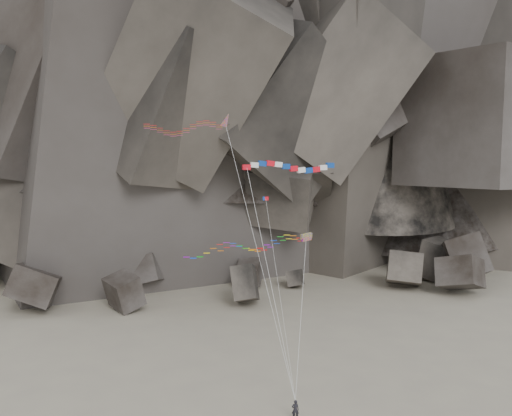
{
  "coord_description": "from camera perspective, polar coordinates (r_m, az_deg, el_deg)",
  "views": [
    {
      "loc": [
        -11.36,
        -51.99,
        22.93
      ],
      "look_at": [
        -2.85,
        6.0,
        16.7
      ],
      "focal_mm": 40.0,
      "sensor_mm": 36.0,
      "label": 1
    }
  ],
  "objects": [
    {
      "name": "pennant_kite",
      "position": [
        53.3,
        1.48,
        -2.74
      ],
      "size": [
        1.47,
        8.57,
        16.65
      ],
      "rotation": [
        0.0,
        0.0,
        -0.14
      ],
      "color": "red",
      "rests_on": "ground"
    },
    {
      "name": "headland",
      "position": [
        123.99,
        -3.1,
        14.9
      ],
      "size": [
        110.0,
        70.0,
        84.0
      ],
      "primitive_type": null,
      "color": "#544C44",
      "rests_on": "ground"
    },
    {
      "name": "ground",
      "position": [
        57.94,
        3.82,
        -17.26
      ],
      "size": [
        260.0,
        260.0,
        0.0
      ],
      "primitive_type": "plane",
      "color": "#9D967F",
      "rests_on": "ground"
    },
    {
      "name": "boulder_field",
      "position": [
        91.13,
        5.94,
        -6.89
      ],
      "size": [
        75.68,
        19.28,
        9.63
      ],
      "color": "#47423F",
      "rests_on": "ground"
    },
    {
      "name": "kite_flyer",
      "position": [
        51.13,
        3.95,
        -19.36
      ],
      "size": [
        0.75,
        0.55,
        1.98
      ],
      "primitive_type": "imported",
      "rotation": [
        0.0,
        0.0,
        3.0
      ],
      "color": "black",
      "rests_on": "ground"
    },
    {
      "name": "delta_kite",
      "position": [
        56.93,
        -7.55,
        7.99
      ],
      "size": [
        13.14,
        12.31,
        24.73
      ],
      "rotation": [
        0.0,
        0.0,
        0.33
      ],
      "color": "red",
      "rests_on": "ground"
    },
    {
      "name": "banner_kite",
      "position": [
        53.19,
        3.34,
        4.04
      ],
      "size": [
        8.93,
        7.96,
        20.16
      ],
      "rotation": [
        0.0,
        0.0,
        0.13
      ],
      "color": "red",
      "rests_on": "ground"
    },
    {
      "name": "parafoil_kite",
      "position": [
        57.52,
        -1.44,
        -3.83
      ],
      "size": [
        13.47,
        11.59,
        12.74
      ],
      "rotation": [
        0.0,
        0.0,
        0.34
      ],
      "color": "#D8D70C",
      "rests_on": "ground"
    }
  ]
}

